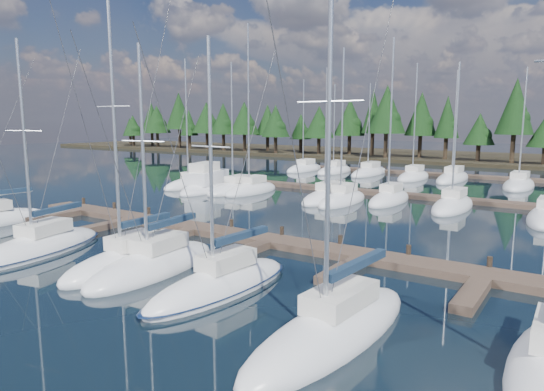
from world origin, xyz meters
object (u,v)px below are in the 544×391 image
Objects in this scene: front_sailboat_3 at (154,265)px; front_sailboat_5 at (333,330)px; front_sailboat_4 at (221,285)px; main_dock at (267,243)px; front_sailboat_2 at (128,262)px; motor_yacht_left at (207,185)px; front_sailboat_1 at (40,247)px.

front_sailboat_3 is 11.04m from front_sailboat_5.
front_sailboat_3 is 4.71m from front_sailboat_4.
main_dock is 2.99× the size of front_sailboat_2.
front_sailboat_4 is 1.13× the size of motor_yacht_left.
front_sailboat_4 reaches higher than main_dock.
motor_yacht_left is (-14.74, 22.89, 0.23)m from front_sailboat_2.
main_dock is 8.20m from front_sailboat_2.
front_sailboat_1 is 1.06× the size of front_sailboat_3.
front_sailboat_5 reaches higher than motor_yacht_left.
front_sailboat_1 reaches higher than front_sailboat_4.
front_sailboat_3 is at bearing -54.19° from motor_yacht_left.
front_sailboat_2 is at bearing 7.34° from front_sailboat_1.
front_sailboat_1 is 0.86× the size of front_sailboat_5.
front_sailboat_5 reaches higher than front_sailboat_1.
front_sailboat_3 reaches higher than front_sailboat_4.
motor_yacht_left is at bearing 139.74° from main_dock.
front_sailboat_5 is (6.20, -1.38, 0.01)m from front_sailboat_4.
motor_yacht_left is at bearing 138.11° from front_sailboat_5.
front_sailboat_5 is at bearing -1.74° from front_sailboat_1.
main_dock is 7.86m from front_sailboat_4.
front_sailboat_5 reaches higher than front_sailboat_3.
front_sailboat_2 is 12.44m from front_sailboat_5.
front_sailboat_4 is at bearing -47.65° from motor_yacht_left.
front_sailboat_4 reaches higher than motor_yacht_left.
main_dock is at bearing 64.20° from front_sailboat_2.
front_sailboat_1 is 12.70m from front_sailboat_4.
front_sailboat_2 reaches higher than front_sailboat_5.
front_sailboat_1 reaches higher than front_sailboat_3.
main_dock is 3.74× the size of front_sailboat_3.
front_sailboat_2 is 1.01× the size of front_sailboat_5.
front_sailboat_4 is at bearing 3.63° from front_sailboat_1.
main_dock is 4.27× the size of motor_yacht_left.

